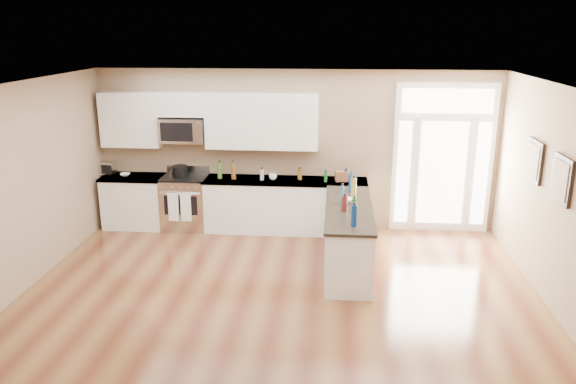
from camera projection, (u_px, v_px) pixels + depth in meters
The scene contains 20 objects.
ground at pixel (269, 342), 6.46m from camera, with size 8.00×8.00×0.00m, color #5D2C1A.
room_shell at pixel (268, 200), 5.98m from camera, with size 8.00×8.00×8.00m.
back_cabinet_left at pixel (135, 203), 10.10m from camera, with size 1.10×0.66×0.94m.
back_cabinet_right at pixel (285, 207), 9.88m from camera, with size 2.85×0.66×0.94m.
peninsula_cabinet at pixel (348, 239), 8.40m from camera, with size 0.69×2.32×0.94m.
upper_cabinet_left at pixel (131, 120), 9.82m from camera, with size 1.04×0.33×0.95m, color white.
upper_cabinet_right at pixel (262, 121), 9.63m from camera, with size 1.94×0.33×0.95m, color white.
upper_cabinet_short at pixel (182, 104), 9.67m from camera, with size 0.82×0.33×0.40m, color white.
microwave at pixel (183, 130), 9.75m from camera, with size 0.78×0.41×0.42m.
entry_door at pixel (443, 159), 9.66m from camera, with size 1.70×0.10×2.60m.
wall_art_near at pixel (534, 161), 7.80m from camera, with size 0.05×0.58×0.58m.
wall_art_far at pixel (562, 179), 6.84m from camera, with size 0.05×0.58×0.58m.
kitchen_range at pixel (186, 202), 10.01m from camera, with size 0.78×0.69×1.08m.
stockpot at pixel (180, 170), 9.89m from camera, with size 0.27×0.27×0.20m, color black.
toaster_oven at pixel (109, 168), 10.08m from camera, with size 0.25×0.20×0.22m, color silver.
cardboard_box at pixel (342, 176), 9.62m from camera, with size 0.21×0.15×0.17m, color brown.
bowl_left at pixel (125, 175), 9.97m from camera, with size 0.18×0.18×0.04m, color white.
bowl_peninsula at pixel (347, 200), 8.47m from camera, with size 0.20×0.20×0.06m, color white.
cup_counter at pixel (273, 177), 9.71m from camera, with size 0.13×0.13×0.10m, color white.
counter_bottles at pixel (311, 186), 8.85m from camera, with size 2.38×2.40×0.32m.
Camera 1 is at (0.71, -5.67, 3.49)m, focal length 35.00 mm.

